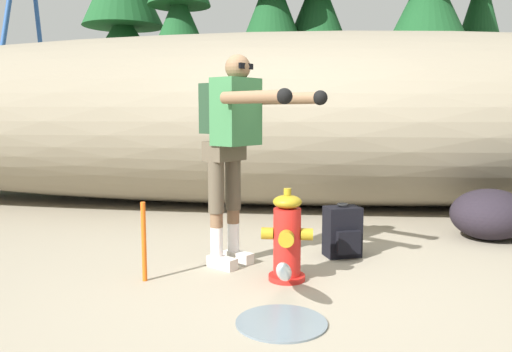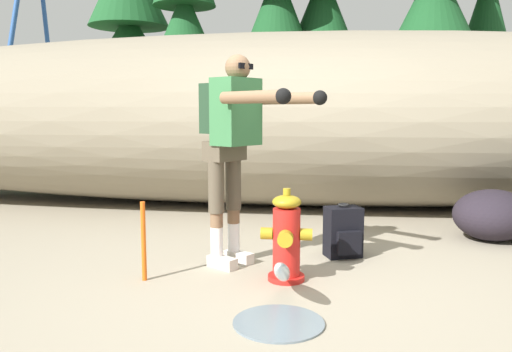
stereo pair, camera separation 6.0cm
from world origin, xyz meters
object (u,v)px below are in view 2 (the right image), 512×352
utility_worker (234,133)px  spare_backpack (343,232)px  boulder_mid (493,215)px  survey_stake (144,241)px  fire_hydrant (286,239)px

utility_worker → spare_backpack: 1.31m
boulder_mid → survey_stake: size_ratio=1.33×
spare_backpack → survey_stake: survey_stake is taller
spare_backpack → utility_worker: bearing=-87.2°
fire_hydrant → survey_stake: fire_hydrant is taller
fire_hydrant → survey_stake: (-1.06, -0.12, -0.02)m
fire_hydrant → utility_worker: utility_worker is taller
utility_worker → boulder_mid: size_ratio=2.14×
fire_hydrant → boulder_mid: size_ratio=0.88×
utility_worker → spare_backpack: utility_worker is taller
utility_worker → spare_backpack: size_ratio=3.62×
fire_hydrant → spare_backpack: (0.46, 0.69, -0.10)m
utility_worker → survey_stake: (-0.62, -0.43, -0.79)m
spare_backpack → boulder_mid: 1.69m
utility_worker → boulder_mid: 2.79m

